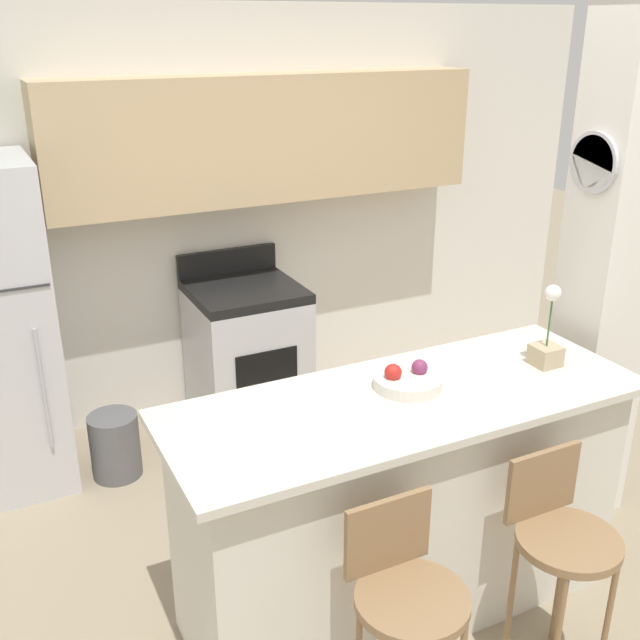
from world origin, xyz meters
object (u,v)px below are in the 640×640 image
at_px(bar_stool_left, 405,596).
at_px(fruit_bowl, 407,380).
at_px(stove_range, 247,353).
at_px(bar_stool_right, 560,538).
at_px(orchid_vase, 547,342).
at_px(trash_bin, 115,445).

distance_m(bar_stool_left, fruit_bowl, 0.87).
bearing_deg(stove_range, fruit_bowl, -89.44).
xyz_separation_m(bar_stool_right, orchid_vase, (0.36, 0.55, 0.52)).
xyz_separation_m(stove_range, bar_stool_left, (-0.37, -2.46, 0.16)).
xyz_separation_m(bar_stool_left, trash_bin, (-0.56, 2.16, -0.43)).
distance_m(stove_range, bar_stool_right, 2.48).
distance_m(stove_range, fruit_bowl, 1.92).
bearing_deg(orchid_vase, stove_range, 109.50).
distance_m(bar_stool_left, trash_bin, 2.27).
bearing_deg(bar_stool_left, stove_range, 81.34).
height_order(orchid_vase, trash_bin, orchid_vase).
height_order(orchid_vase, fruit_bowl, orchid_vase).
distance_m(fruit_bowl, trash_bin, 2.00).
xyz_separation_m(bar_stool_right, trash_bin, (-1.25, 2.16, -0.43)).
height_order(bar_stool_right, trash_bin, bar_stool_right).
distance_m(stove_range, trash_bin, 1.02).
relative_size(bar_stool_right, orchid_vase, 2.53).
bearing_deg(bar_stool_right, fruit_bowl, 115.11).
bearing_deg(bar_stool_right, trash_bin, 120.07).
distance_m(bar_stool_right, fruit_bowl, 0.83).
bearing_deg(trash_bin, stove_range, 17.90).
height_order(bar_stool_left, trash_bin, bar_stool_left).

